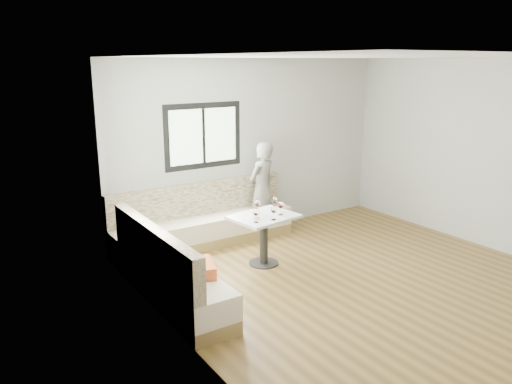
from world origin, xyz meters
The scene contains 10 objects.
room centered at (-0.08, 0.08, 1.41)m, with size 5.01×5.01×2.81m.
banquette centered at (-1.59, 1.62, 0.33)m, with size 2.90×2.80×0.95m.
table centered at (-0.71, 1.13, 0.53)m, with size 0.94×0.77×0.71m.
person centered at (-0.03, 2.19, 0.76)m, with size 0.55×0.36×1.52m, color slate.
olive_ramekin centered at (-0.88, 1.09, 0.73)m, with size 0.10×0.10×0.04m.
wine_glass_a centered at (-0.96, 0.94, 0.84)m, with size 0.09×0.09×0.19m.
wine_glass_b centered at (-0.70, 0.91, 0.84)m, with size 0.09×0.09×0.19m.
wine_glass_c centered at (-0.50, 1.04, 0.84)m, with size 0.09×0.09×0.19m.
wine_glass_d centered at (-0.72, 1.28, 0.84)m, with size 0.09×0.09×0.19m.
wine_glass_e centered at (-0.44, 1.26, 0.84)m, with size 0.09×0.09×0.19m.
Camera 1 is at (-4.39, -4.23, 2.74)m, focal length 35.00 mm.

